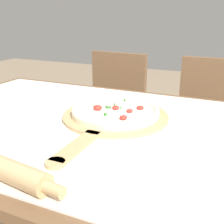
% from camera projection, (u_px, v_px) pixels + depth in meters
% --- Properties ---
extents(dining_table, '(1.49, 0.93, 0.76)m').
position_uv_depth(dining_table, '(96.00, 151.00, 0.98)').
color(dining_table, brown).
rests_on(dining_table, ground_plane).
extents(towel_cloth, '(1.41, 0.85, 0.00)m').
position_uv_depth(towel_cloth, '(95.00, 123.00, 0.94)').
color(towel_cloth, silver).
rests_on(towel_cloth, dining_table).
extents(pizza_peel, '(0.37, 0.58, 0.01)m').
position_uv_depth(pizza_peel, '(113.00, 118.00, 0.97)').
color(pizza_peel, tan).
rests_on(pizza_peel, towel_cloth).
extents(pizza, '(0.31, 0.31, 0.04)m').
position_uv_depth(pizza, '(115.00, 111.00, 0.98)').
color(pizza, beige).
rests_on(pizza, pizza_peel).
extents(chair_left, '(0.44, 0.44, 0.89)m').
position_uv_depth(chair_left, '(112.00, 113.00, 1.81)').
color(chair_left, brown).
rests_on(chair_left, ground_plane).
extents(chair_right, '(0.41, 0.41, 0.89)m').
position_uv_depth(chair_right, '(208.00, 127.00, 1.58)').
color(chair_right, brown).
rests_on(chair_right, ground_plane).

